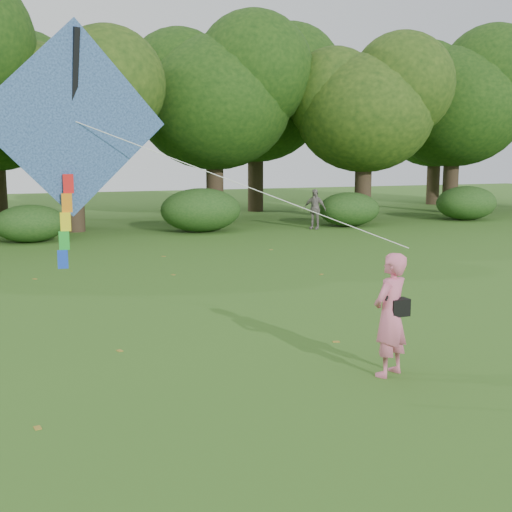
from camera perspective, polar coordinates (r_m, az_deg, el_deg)
name	(u,v)px	position (r m, az deg, el deg)	size (l,w,h in m)	color
ground	(354,364)	(10.41, 8.75, -9.51)	(100.00, 100.00, 0.00)	#265114
man_kite_flyer	(390,315)	(9.77, 11.84, -5.14)	(0.68, 0.45, 1.87)	#DC6787
bystander_right	(315,209)	(28.71, 5.23, 4.18)	(1.05, 0.44, 1.78)	gray
crossbody_bag	(398,306)	(9.78, 12.53, -4.40)	(0.43, 0.20, 0.72)	black
flying_kite	(74,124)	(9.15, -15.88, 11.23)	(5.86, 1.59, 3.32)	#2531A3
tree_line	(143,106)	(32.14, -10.05, 12.99)	(54.70, 15.30, 9.48)	#3A2D1E
shrub_band	(115,216)	(26.54, -12.44, 3.53)	(39.15, 3.22, 1.88)	#264919
fallen_leaves	(243,291)	(15.65, -1.15, -3.10)	(10.56, 12.64, 0.01)	olive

